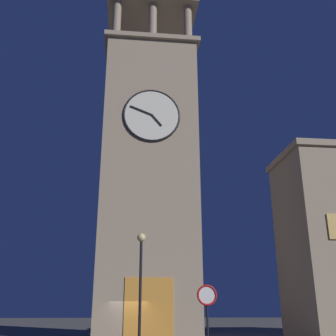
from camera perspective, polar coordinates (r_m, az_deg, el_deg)
name	(u,v)px	position (r m, az deg, el deg)	size (l,w,h in m)	color
clocktower	(148,180)	(33.41, -2.88, -1.71)	(7.85, 8.77, 29.99)	gray
street_lamp	(141,269)	(21.00, -3.85, -13.92)	(0.44, 0.44, 5.69)	black
no_horn_sign	(207,302)	(16.28, 5.52, -18.17)	(0.78, 0.14, 2.86)	black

